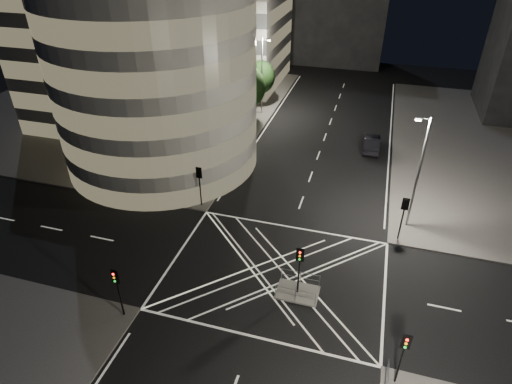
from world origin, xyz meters
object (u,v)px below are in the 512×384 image
(street_lamp_left_near, at_px, (212,129))
(traffic_signal_nr, at_px, (404,350))
(traffic_signal_island, at_px, (300,263))
(traffic_signal_fr, at_px, (404,211))
(street_lamp_left_far, at_px, (262,74))
(street_lamp_right_far, at_px, (418,171))
(traffic_signal_fl, at_px, (199,179))
(central_island, at_px, (297,292))
(traffic_signal_nl, at_px, (117,284))
(sedan, at_px, (372,143))

(street_lamp_left_near, bearing_deg, traffic_signal_nr, -45.87)
(traffic_signal_island, bearing_deg, traffic_signal_fr, 50.67)
(traffic_signal_fr, distance_m, street_lamp_left_far, 29.63)
(traffic_signal_island, bearing_deg, street_lamp_right_far, 54.70)
(traffic_signal_fr, relative_size, traffic_signal_nr, 1.00)
(traffic_signal_fr, distance_m, street_lamp_right_far, 3.48)
(traffic_signal_fl, height_order, traffic_signal_fr, same)
(traffic_signal_island, xyz_separation_m, street_lamp_right_far, (7.44, 10.50, 2.63))
(traffic_signal_nr, height_order, street_lamp_right_far, street_lamp_right_far)
(traffic_signal_island, bearing_deg, street_lamp_left_far, 109.95)
(central_island, height_order, traffic_signal_nl, traffic_signal_nl)
(central_island, distance_m, street_lamp_right_far, 13.98)
(traffic_signal_fl, xyz_separation_m, traffic_signal_nr, (17.60, -13.60, 0.00))
(traffic_signal_fl, xyz_separation_m, traffic_signal_fr, (17.60, 0.00, 0.00))
(traffic_signal_fl, bearing_deg, traffic_signal_nl, -90.00)
(traffic_signal_nl, distance_m, sedan, 33.27)
(traffic_signal_nr, distance_m, street_lamp_left_near, 26.32)
(traffic_signal_nr, height_order, sedan, traffic_signal_nr)
(traffic_signal_nr, relative_size, sedan, 0.80)
(traffic_signal_island, bearing_deg, sedan, 81.63)
(traffic_signal_nl, relative_size, traffic_signal_fr, 1.00)
(traffic_signal_fl, bearing_deg, street_lamp_right_far, 6.88)
(traffic_signal_nl, bearing_deg, street_lamp_left_far, 90.99)
(central_island, relative_size, street_lamp_left_near, 0.30)
(traffic_signal_nr, distance_m, street_lamp_right_far, 16.03)
(central_island, relative_size, traffic_signal_nr, 0.75)
(street_lamp_left_far, relative_size, street_lamp_right_far, 1.00)
(traffic_signal_fr, distance_m, street_lamp_left_near, 19.14)
(traffic_signal_island, bearing_deg, traffic_signal_fl, 142.46)
(central_island, height_order, traffic_signal_nr, traffic_signal_nr)
(traffic_signal_nr, xyz_separation_m, street_lamp_left_near, (-18.24, 18.80, 2.63))
(street_lamp_left_far, distance_m, sedan, 17.22)
(traffic_signal_fl, xyz_separation_m, traffic_signal_island, (10.80, -8.30, 0.00))
(traffic_signal_fl, bearing_deg, street_lamp_left_far, 91.57)
(central_island, xyz_separation_m, traffic_signal_fl, (-10.80, 8.30, 2.84))
(traffic_signal_fl, bearing_deg, traffic_signal_island, -37.54)
(traffic_signal_nl, xyz_separation_m, street_lamp_left_near, (-0.64, 18.80, 2.63))
(traffic_signal_nl, bearing_deg, central_island, 26.14)
(street_lamp_left_near, bearing_deg, sedan, 36.42)
(traffic_signal_nl, height_order, street_lamp_left_far, street_lamp_left_far)
(traffic_signal_fl, xyz_separation_m, street_lamp_left_far, (-0.64, 23.20, 2.63))
(street_lamp_left_near, bearing_deg, traffic_signal_fr, -15.92)
(central_island, bearing_deg, traffic_signal_nr, -37.93)
(street_lamp_left_far, bearing_deg, street_lamp_left_near, -90.00)
(traffic_signal_fr, bearing_deg, traffic_signal_nr, -90.00)
(traffic_signal_fr, height_order, traffic_signal_nr, same)
(street_lamp_left_near, height_order, sedan, street_lamp_left_near)
(street_lamp_left_near, bearing_deg, central_island, -49.73)
(traffic_signal_nr, relative_size, street_lamp_left_near, 0.40)
(street_lamp_left_far, height_order, sedan, street_lamp_left_far)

